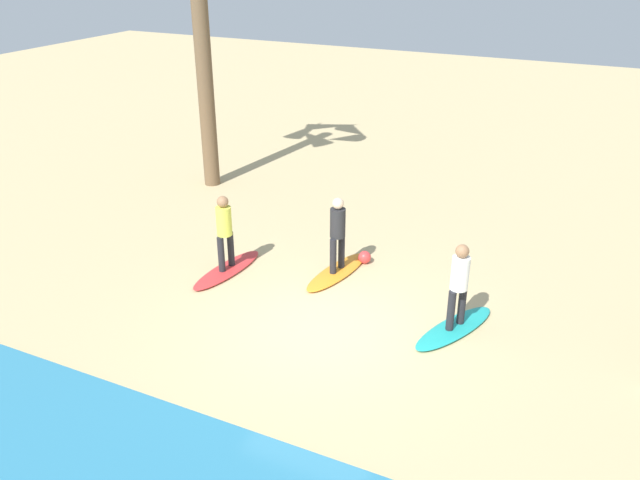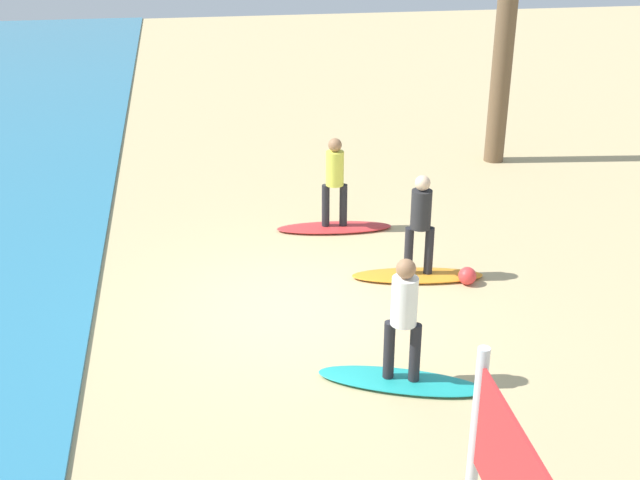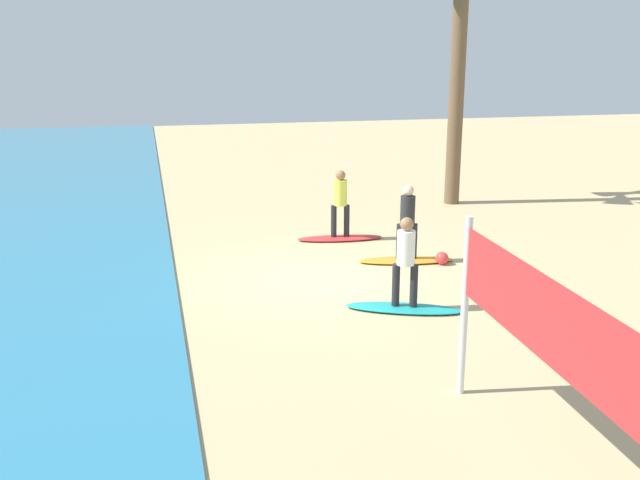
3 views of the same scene
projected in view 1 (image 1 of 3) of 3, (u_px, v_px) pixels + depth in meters
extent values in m
plane|color=tan|center=(325.00, 328.00, 11.97)|extent=(60.00, 60.00, 0.00)
ellipsoid|color=teal|center=(454.00, 328.00, 11.88)|extent=(1.31, 2.16, 0.09)
cylinder|color=#232328|center=(451.00, 311.00, 11.60)|extent=(0.14, 0.14, 0.78)
cylinder|color=#232328|center=(462.00, 304.00, 11.79)|extent=(0.14, 0.14, 0.78)
cylinder|color=white|center=(460.00, 273.00, 11.40)|extent=(0.32, 0.32, 0.62)
sphere|color=#9E704C|center=(462.00, 251.00, 11.21)|extent=(0.24, 0.24, 0.24)
ellipsoid|color=orange|center=(337.00, 272.00, 13.85)|extent=(0.89, 2.16, 0.09)
cylinder|color=#232328|center=(333.00, 256.00, 13.55)|extent=(0.14, 0.14, 0.78)
cylinder|color=#232328|center=(341.00, 251.00, 13.78)|extent=(0.14, 0.14, 0.78)
cylinder|color=#262628|center=(338.00, 223.00, 13.37)|extent=(0.32, 0.32, 0.62)
sphere|color=beige|center=(338.00, 203.00, 13.18)|extent=(0.24, 0.24, 0.24)
ellipsoid|color=red|center=(227.00, 270.00, 13.94)|extent=(0.77, 2.15, 0.09)
cylinder|color=#232328|center=(221.00, 254.00, 13.63)|extent=(0.14, 0.14, 0.78)
cylinder|color=#232328|center=(231.00, 249.00, 13.87)|extent=(0.14, 0.14, 0.78)
cylinder|color=#E0E04C|center=(224.00, 221.00, 13.45)|extent=(0.32, 0.32, 0.62)
sphere|color=#9E704C|center=(223.00, 202.00, 13.27)|extent=(0.24, 0.24, 0.24)
cylinder|color=brown|center=(204.00, 66.00, 17.39)|extent=(0.44, 0.44, 6.70)
sphere|color=#E53838|center=(365.00, 257.00, 14.25)|extent=(0.28, 0.28, 0.28)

